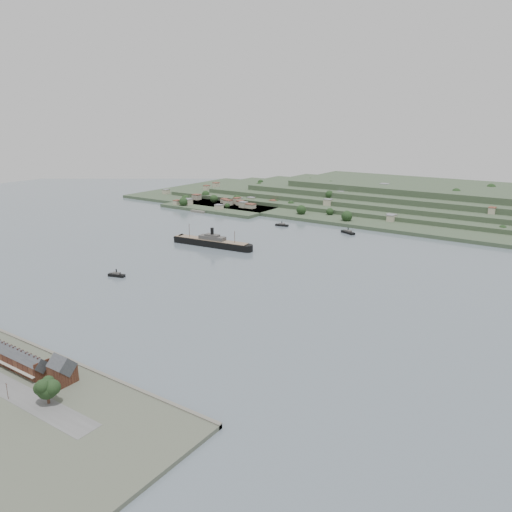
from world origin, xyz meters
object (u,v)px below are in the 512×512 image
Objects in this scene: steamship at (209,242)px; tugboat at (117,275)px; fig_tree at (47,388)px; terrace_row at (10,355)px; gabled_building at (62,370)px.

steamship reaches higher than tugboat.
steamship is at bearing 115.17° from fig_tree.
terrace_row is 4.41× the size of fig_tree.
tugboat is at bearing 130.42° from fig_tree.
steamship is 283.58m from fig_tree.
fig_tree is at bearing -49.58° from tugboat.
tugboat is 184.90m from fig_tree.
steamship is at bearing 114.50° from gabled_building.
tugboat is at bearing -89.59° from steamship.
terrace_row is 3.95× the size of gabled_building.
terrace_row is at bearing -61.03° from tugboat.
terrace_row reaches higher than tugboat.
gabled_building is at bearing 124.92° from fig_tree.
gabled_building is at bearing -48.98° from tugboat.
terrace_row is 148.15m from tugboat.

